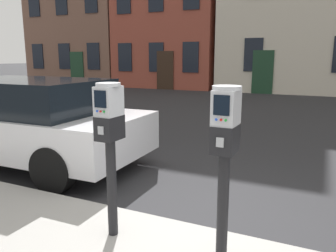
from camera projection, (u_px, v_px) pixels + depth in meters
ground_plane at (200, 250)px, 3.15m from camera, size 160.00×160.00×0.00m
parking_meter_near_kerb at (110, 133)px, 2.98m from camera, size 0.22×0.25×1.42m
parking_meter_twin_adjacent at (225, 145)px, 2.54m from camera, size 0.22×0.25×1.43m
parked_car_grey_estate at (20, 120)px, 5.64m from camera, size 4.46×1.93×1.42m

